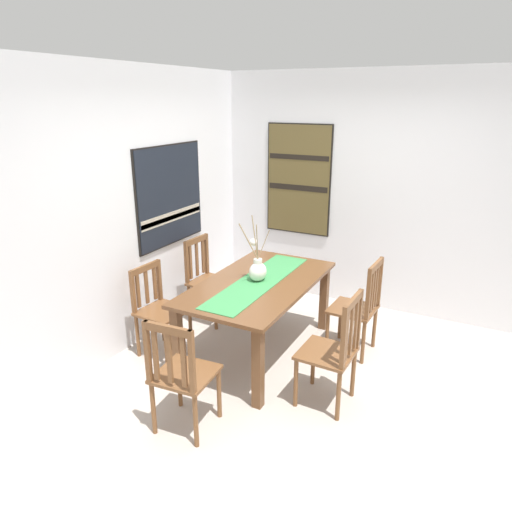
# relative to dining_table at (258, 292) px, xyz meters

# --- Properties ---
(ground_plane) EXTENTS (6.40, 6.40, 0.03)m
(ground_plane) POSITION_rel_dining_table_xyz_m (-0.21, -0.60, -0.66)
(ground_plane) COLOR #B2A89E
(wall_back) EXTENTS (6.40, 0.12, 2.70)m
(wall_back) POSITION_rel_dining_table_xyz_m (-0.21, 1.26, 0.71)
(wall_back) COLOR silver
(wall_back) RESTS_ON ground_plane
(wall_side) EXTENTS (0.12, 6.40, 2.70)m
(wall_side) POSITION_rel_dining_table_xyz_m (1.65, -0.60, 0.71)
(wall_side) COLOR silver
(wall_side) RESTS_ON ground_plane
(dining_table) EXTENTS (1.70, 0.95, 0.75)m
(dining_table) POSITION_rel_dining_table_xyz_m (0.00, 0.00, 0.00)
(dining_table) COLOR brown
(dining_table) RESTS_ON ground_plane
(table_runner) EXTENTS (1.56, 0.36, 0.01)m
(table_runner) POSITION_rel_dining_table_xyz_m (0.00, 0.00, 0.11)
(table_runner) COLOR #388447
(table_runner) RESTS_ON dining_table
(centerpiece_vase) EXTENTS (0.26, 0.24, 0.63)m
(centerpiece_vase) POSITION_rel_dining_table_xyz_m (0.01, 0.02, 0.23)
(centerpiece_vase) COLOR silver
(centerpiece_vase) RESTS_ON dining_table
(chair_0) EXTENTS (0.43, 0.43, 0.98)m
(chair_0) POSITION_rel_dining_table_xyz_m (-0.45, -0.91, -0.15)
(chair_0) COLOR brown
(chair_0) RESTS_ON ground_plane
(chair_1) EXTENTS (0.44, 0.44, 0.89)m
(chair_1) POSITION_rel_dining_table_xyz_m (-0.44, 0.86, -0.17)
(chair_1) COLOR brown
(chair_1) RESTS_ON ground_plane
(chair_2) EXTENTS (0.44, 0.44, 0.94)m
(chair_2) POSITION_rel_dining_table_xyz_m (0.40, 0.85, -0.16)
(chair_2) COLOR brown
(chair_2) RESTS_ON ground_plane
(chair_3) EXTENTS (0.45, 0.45, 0.94)m
(chair_3) POSITION_rel_dining_table_xyz_m (-1.28, -0.02, -0.16)
(chair_3) COLOR brown
(chair_3) RESTS_ON ground_plane
(chair_4) EXTENTS (0.44, 0.44, 0.96)m
(chair_4) POSITION_rel_dining_table_xyz_m (0.45, -0.86, -0.14)
(chair_4) COLOR brown
(chair_4) RESTS_ON ground_plane
(painting_on_back_wall) EXTENTS (1.07, 0.05, 1.05)m
(painting_on_back_wall) POSITION_rel_dining_table_xyz_m (0.26, 1.20, 0.77)
(painting_on_back_wall) COLOR black
(painting_on_side_wall) EXTENTS (0.05, 0.82, 1.32)m
(painting_on_side_wall) POSITION_rel_dining_table_xyz_m (1.58, 0.27, 0.81)
(painting_on_side_wall) COLOR black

